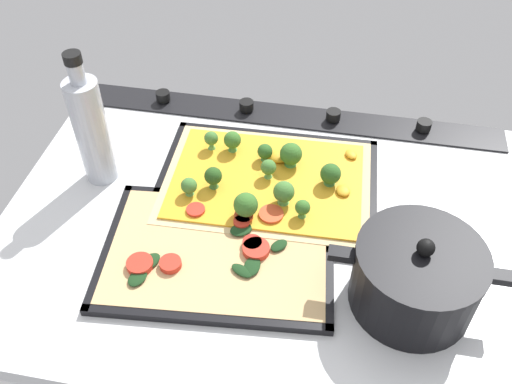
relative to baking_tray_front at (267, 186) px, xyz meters
The scene contains 8 objects.
ground_plane 8.34cm from the baking_tray_front, 97.00° to the left, with size 85.89×63.72×3.00cm, color silver.
stove_control_panel 20.31cm from the baking_tray_front, 92.80° to the right, with size 82.45×7.00×2.60cm.
baking_tray_front is the anchor object (origin of this frame).
broccoli_pizza 1.54cm from the baking_tray_front, 99.91° to the left, with size 35.71×26.34×5.82cm.
baking_tray_back 16.81cm from the baking_tray_front, 73.34° to the left, with size 37.36×28.16×1.30cm.
veggie_pizza_back 16.67cm from the baking_tray_front, 73.22° to the left, with size 34.75×25.55×1.90cm.
cooking_pot 30.93cm from the baking_tray_front, 141.71° to the left, with size 24.58×17.73×12.90cm.
oil_bottle 30.67cm from the baking_tray_front, ahead, with size 5.55×5.55×24.45cm.
Camera 1 is at (-9.83, 60.01, 67.96)cm, focal length 39.33 mm.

